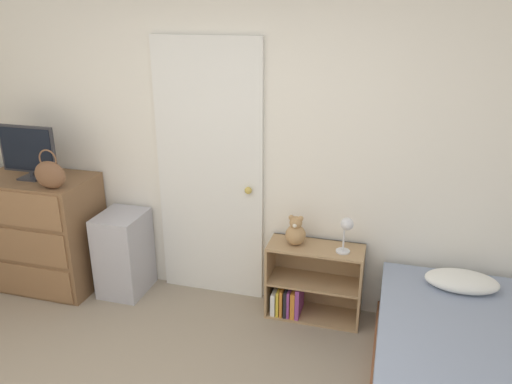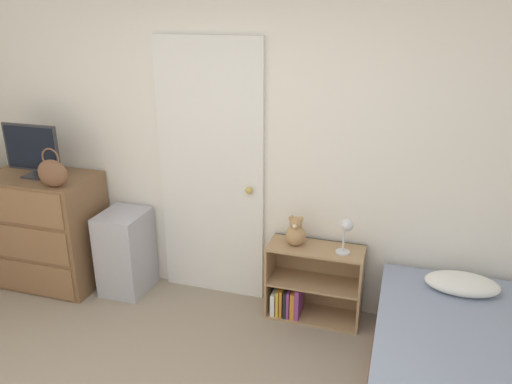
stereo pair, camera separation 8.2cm
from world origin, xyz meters
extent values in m
cube|color=white|center=(0.00, 2.12, 1.27)|extent=(10.00, 0.06, 2.55)
cube|color=white|center=(-0.29, 2.06, 1.04)|extent=(0.86, 0.04, 2.08)
sphere|color=gold|center=(0.04, 2.02, 0.95)|extent=(0.06, 0.06, 0.06)
cube|color=brown|center=(-1.71, 1.79, 0.48)|extent=(0.91, 0.55, 0.97)
cube|color=#89613E|center=(-1.71, 1.51, 0.16)|extent=(0.83, 0.01, 0.28)
cube|color=#89613E|center=(-1.71, 1.51, 0.48)|extent=(0.83, 0.01, 0.28)
cube|color=#89613E|center=(-1.71, 1.51, 0.80)|extent=(0.83, 0.01, 0.28)
cube|color=#2D2D33|center=(-1.71, 1.77, 0.98)|extent=(0.17, 0.16, 0.01)
cylinder|color=#2D2D33|center=(-1.71, 1.77, 1.00)|extent=(0.04, 0.04, 0.04)
cube|color=#2D2D33|center=(-1.71, 1.77, 1.21)|extent=(0.50, 0.02, 0.38)
cube|color=black|center=(-1.71, 1.75, 1.21)|extent=(0.46, 0.01, 0.34)
ellipsoid|color=brown|center=(-1.40, 1.61, 1.08)|extent=(0.26, 0.12, 0.22)
torus|color=brown|center=(-1.40, 1.61, 1.20)|extent=(0.15, 0.01, 0.15)
cube|color=#ADADB7|center=(-1.00, 1.86, 0.35)|extent=(0.35, 0.42, 0.70)
cube|color=tan|center=(0.24, 1.92, 0.30)|extent=(0.02, 0.29, 0.60)
cube|color=tan|center=(0.94, 1.92, 0.30)|extent=(0.02, 0.29, 0.60)
cube|color=tan|center=(0.59, 1.92, 0.01)|extent=(0.68, 0.29, 0.02)
cube|color=tan|center=(0.59, 1.92, 0.30)|extent=(0.68, 0.29, 0.02)
cube|color=tan|center=(0.59, 1.92, 0.59)|extent=(0.68, 0.29, 0.02)
cube|color=tan|center=(0.59, 2.06, 0.30)|extent=(0.72, 0.01, 0.60)
cube|color=white|center=(0.29, 1.87, 0.11)|extent=(0.03, 0.19, 0.18)
cube|color=gold|center=(0.33, 1.88, 0.12)|extent=(0.02, 0.19, 0.21)
cube|color=orange|center=(0.36, 1.90, 0.13)|extent=(0.02, 0.24, 0.22)
cube|color=black|center=(0.39, 1.86, 0.13)|extent=(0.02, 0.16, 0.22)
cube|color=#8C3F8C|center=(0.41, 1.88, 0.13)|extent=(0.02, 0.19, 0.22)
cube|color=orange|center=(0.45, 1.91, 0.13)|extent=(0.03, 0.25, 0.22)
cube|color=#8C3F8C|center=(0.48, 1.90, 0.14)|extent=(0.03, 0.24, 0.25)
sphere|color=tan|center=(0.43, 1.92, 0.67)|extent=(0.15, 0.15, 0.15)
sphere|color=tan|center=(0.43, 1.92, 0.77)|extent=(0.10, 0.10, 0.10)
sphere|color=silver|center=(0.43, 1.88, 0.77)|extent=(0.03, 0.03, 0.03)
sphere|color=tan|center=(0.40, 1.92, 0.81)|extent=(0.04, 0.04, 0.04)
sphere|color=tan|center=(0.47, 1.92, 0.81)|extent=(0.04, 0.04, 0.04)
cylinder|color=silver|center=(0.79, 1.89, 0.60)|extent=(0.10, 0.10, 0.01)
cylinder|color=silver|center=(0.79, 1.89, 0.70)|extent=(0.01, 0.01, 0.19)
sphere|color=silver|center=(0.81, 1.88, 0.83)|extent=(0.09, 0.09, 0.09)
cube|color=#8C99B2|center=(1.60, 1.15, 0.30)|extent=(1.03, 1.79, 0.36)
ellipsoid|color=white|center=(1.60, 1.81, 0.53)|extent=(0.48, 0.28, 0.12)
camera|label=1|loc=(1.06, -1.40, 2.27)|focal=35.00mm
camera|label=2|loc=(1.14, -1.38, 2.27)|focal=35.00mm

